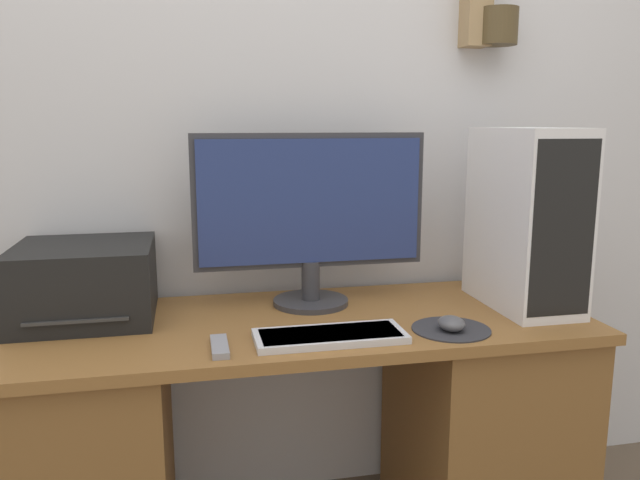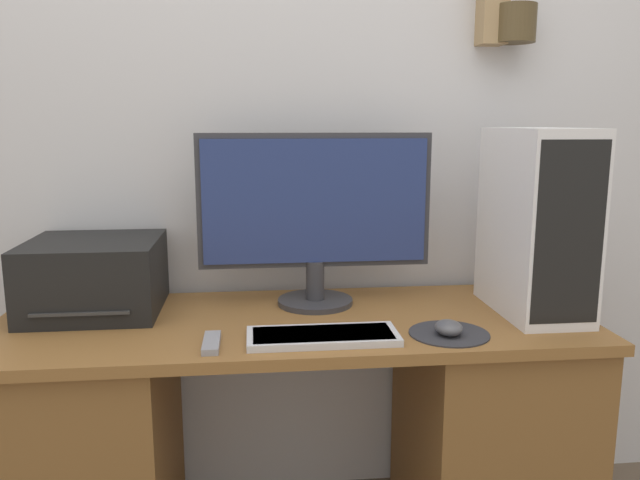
# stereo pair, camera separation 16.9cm
# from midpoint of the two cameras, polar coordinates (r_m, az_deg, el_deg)

# --- Properties ---
(wall_back) EXTENTS (6.40, 0.17, 2.70)m
(wall_back) POSITION_cam_midpoint_polar(r_m,az_deg,el_deg) (2.00, -6.44, 14.09)
(wall_back) COLOR silver
(wall_back) RESTS_ON ground_plane
(desk) EXTENTS (1.63, 0.60, 0.71)m
(desk) POSITION_cam_midpoint_polar(r_m,az_deg,el_deg) (1.86, -5.03, -17.31)
(desk) COLOR brown
(desk) RESTS_ON ground_plane
(monitor) EXTENTS (0.68, 0.22, 0.50)m
(monitor) POSITION_cam_midpoint_polar(r_m,az_deg,el_deg) (1.81, -3.57, 2.72)
(monitor) COLOR #333338
(monitor) RESTS_ON desk
(keyboard) EXTENTS (0.38, 0.15, 0.02)m
(keyboard) POSITION_cam_midpoint_polar(r_m,az_deg,el_deg) (1.57, -2.19, -8.78)
(keyboard) COLOR silver
(keyboard) RESTS_ON desk
(mousepad) EXTENTS (0.21, 0.21, 0.00)m
(mousepad) POSITION_cam_midpoint_polar(r_m,az_deg,el_deg) (1.66, 9.05, -8.10)
(mousepad) COLOR #2D2D33
(mousepad) RESTS_ON desk
(mouse) EXTENTS (0.07, 0.08, 0.04)m
(mouse) POSITION_cam_midpoint_polar(r_m,az_deg,el_deg) (1.64, 9.05, -7.59)
(mouse) COLOR #4C4C51
(mouse) RESTS_ON mousepad
(computer_tower) EXTENTS (0.20, 0.38, 0.52)m
(computer_tower) POSITION_cam_midpoint_polar(r_m,az_deg,el_deg) (1.87, 15.92, 1.86)
(computer_tower) COLOR white
(computer_tower) RESTS_ON desk
(printer) EXTENTS (0.36, 0.36, 0.21)m
(printer) POSITION_cam_midpoint_polar(r_m,az_deg,el_deg) (1.86, -23.15, -3.59)
(printer) COLOR black
(printer) RESTS_ON desk
(remote_control) EXTENTS (0.04, 0.14, 0.02)m
(remote_control) POSITION_cam_midpoint_polar(r_m,az_deg,el_deg) (1.54, -12.33, -9.55)
(remote_control) COLOR gray
(remote_control) RESTS_ON desk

